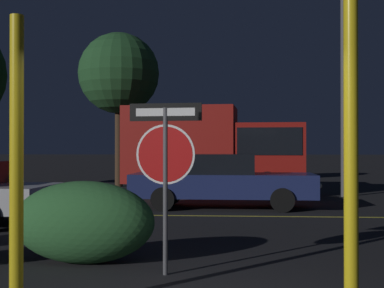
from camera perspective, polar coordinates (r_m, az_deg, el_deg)
name	(u,v)px	position (r m, az deg, el deg)	size (l,w,h in m)	color
road_center_stripe	(209,216)	(12.53, 1.82, -7.66)	(35.56, 0.12, 0.01)	gold
stop_sign	(165,153)	(6.65, -2.86, -1.00)	(0.92, 0.13, 2.13)	#4C4C51
yellow_pole_left	(17,166)	(5.24, -18.21, -2.23)	(0.13, 0.13, 2.82)	yellow
yellow_pole_right	(351,152)	(5.02, 16.60, -0.84)	(0.13, 0.13, 3.07)	yellow
hedge_bush_2	(84,222)	(7.52, -11.47, -8.16)	(1.95, 0.99, 1.13)	#2D6633
passing_car_2	(222,181)	(14.13, 3.20, -3.95)	(4.89, 1.96, 1.42)	navy
delivery_truck	(215,148)	(18.23, 2.45, -0.38)	(6.14, 2.85, 2.98)	maroon
street_lamp	(343,58)	(18.23, 15.81, 8.81)	(0.44, 0.44, 7.10)	#4C4C51
tree_2	(119,74)	(22.43, -7.80, 7.42)	(3.33, 3.33, 6.34)	#422D1E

